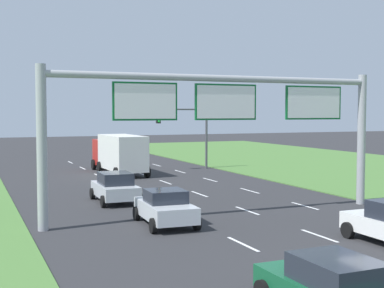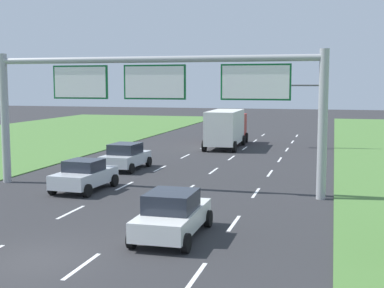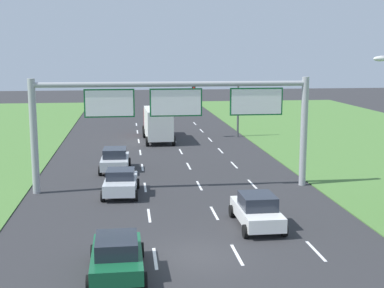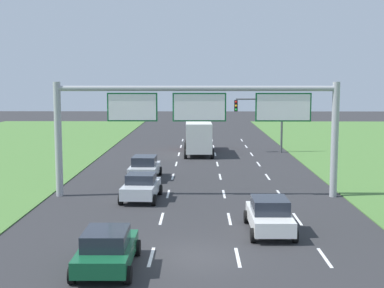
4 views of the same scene
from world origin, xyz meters
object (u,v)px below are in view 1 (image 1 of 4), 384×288
Objects in this scene: traffic_light_mast at (186,125)px; box_truck at (119,153)px; car_mid_lane at (115,187)px; sign_gantry at (226,113)px; car_lead_silver at (165,207)px; car_far_ahead at (334,288)px.

box_truck is at bearing -172.74° from traffic_light_mast.
car_mid_lane is 0.24× the size of sign_gantry.
car_lead_silver is 0.73× the size of traffic_light_mast.
box_truck reaches higher than car_lead_silver.
sign_gantry reaches higher than car_lead_silver.
car_mid_lane is at bearing -107.40° from box_truck.
sign_gantry reaches higher than car_mid_lane.
box_truck is at bearing 83.36° from car_far_ahead.
sign_gantry reaches higher than traffic_light_mast.
car_far_ahead is at bearing -86.98° from car_lead_silver.
sign_gantry is at bearing 18.69° from car_lead_silver.
traffic_light_mast is (9.61, 20.88, 3.08)m from car_lead_silver.
car_lead_silver is 6.77m from car_mid_lane.
car_lead_silver is 20.39m from box_truck.
traffic_light_mast is (9.64, 32.65, 3.08)m from car_far_ahead.
car_far_ahead is 13.86m from sign_gantry.
sign_gantry is at bearing 74.01° from car_far_ahead.
traffic_light_mast is (10.09, 14.12, 3.03)m from car_mid_lane.
car_far_ahead is at bearing -87.17° from car_mid_lane.
car_far_ahead is at bearing -105.46° from sign_gantry.
car_lead_silver is at bearing -100.81° from box_truck.
sign_gantry is at bearing -90.93° from box_truck.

